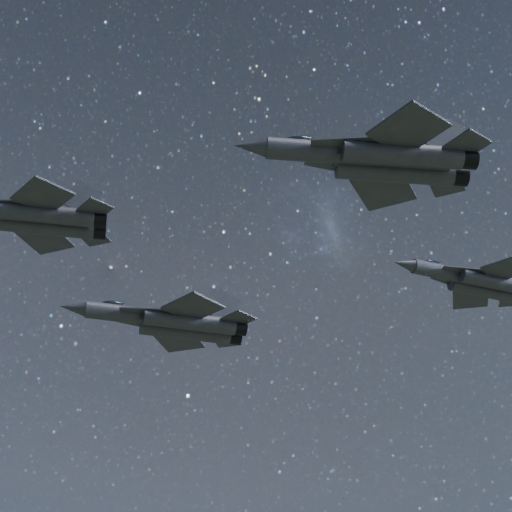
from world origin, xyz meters
name	(u,v)px	position (x,y,z in m)	size (l,w,h in m)	color
jet_lead	(30,216)	(-20.21, 4.03, 160.74)	(16.95, 11.56, 4.26)	#2F323B
jet_left	(173,322)	(-5.02, 10.72, 157.08)	(18.26, 12.65, 4.59)	#2F323B
jet_right	(379,159)	(1.29, -16.25, 159.27)	(18.49, 12.43, 4.67)	#2F323B
jet_slot	(479,281)	(21.98, -0.98, 161.67)	(16.03, 11.34, 4.06)	#2F323B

